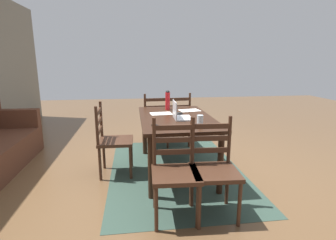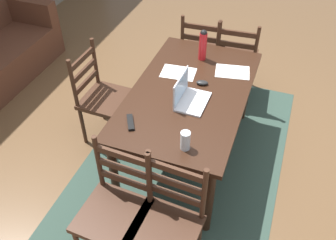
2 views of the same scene
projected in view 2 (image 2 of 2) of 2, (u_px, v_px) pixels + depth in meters
The scene contains 15 objects.
ground_plane at pixel (187, 154), 3.52m from camera, with size 14.00×14.00×0.00m, color brown.
area_rug at pixel (187, 154), 3.52m from camera, with size 2.59×1.76×0.01m, color #2D4238.
dining_table at pixel (189, 100), 3.08m from camera, with size 1.58×0.93×0.76m.
chair_right_near at pixel (236, 59), 3.92m from camera, with size 0.47×0.47×0.95m.
chair_left_far at pixel (115, 210), 2.50m from camera, with size 0.46×0.46×0.95m.
chair_left_near at pixel (166, 226), 2.41m from camera, with size 0.47×0.47×0.95m.
chair_right_far at pixel (202, 53), 4.01m from camera, with size 0.47×0.47×0.95m.
chair_far_head at pixel (103, 98), 3.42m from camera, with size 0.45×0.45×0.95m.
laptop at pixel (188, 95), 2.88m from camera, with size 0.33×0.23×0.23m.
water_bottle at pixel (203, 44), 3.28m from camera, with size 0.07×0.07×0.29m.
drinking_glass at pixel (185, 141), 2.49m from camera, with size 0.07×0.07×0.15m, color silver.
computer_mouse at pixel (202, 83), 3.08m from camera, with size 0.06×0.10×0.03m, color black.
tv_remote at pixel (130, 122), 2.72m from camera, with size 0.04×0.17×0.02m, color black.
paper_stack_left at pixel (232, 72), 3.22m from camera, with size 0.21×0.30×0.00m, color white.
paper_stack_right at pixel (178, 73), 3.21m from camera, with size 0.21×0.30×0.00m, color white.
Camera 2 is at (-2.32, -0.65, 2.59)m, focal length 39.10 mm.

